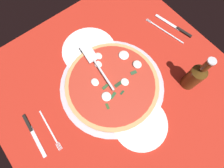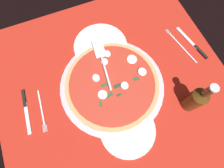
% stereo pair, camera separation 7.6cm
% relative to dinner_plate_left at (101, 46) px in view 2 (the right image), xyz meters
% --- Properties ---
extents(ground_plane, '(1.00, 1.00, 0.01)m').
position_rel_dinner_plate_left_xyz_m(ground_plane, '(0.22, -0.02, -0.01)').
color(ground_plane, '#AB2317').
extents(pizza_pan, '(0.45, 0.45, 0.01)m').
position_rel_dinner_plate_left_xyz_m(pizza_pan, '(0.20, -0.02, -0.00)').
color(pizza_pan, '#B6AEBA').
rests_on(pizza_pan, ground_plane).
extents(dinner_plate_left, '(0.25, 0.25, 0.01)m').
position_rel_dinner_plate_left_xyz_m(dinner_plate_left, '(0.00, 0.00, 0.00)').
color(dinner_plate_left, white).
rests_on(dinner_plate_left, ground_plane).
extents(dinner_plate_right, '(0.22, 0.22, 0.01)m').
position_rel_dinner_plate_left_xyz_m(dinner_plate_right, '(0.40, -0.04, 0.00)').
color(dinner_plate_right, silver).
rests_on(dinner_plate_right, ground_plane).
extents(pizza, '(0.40, 0.40, 0.03)m').
position_rel_dinner_plate_left_xyz_m(pizza, '(0.20, -0.02, 0.01)').
color(pizza, tan).
rests_on(pizza, pizza_pan).
extents(pizza_server, '(0.25, 0.06, 0.01)m').
position_rel_dinner_plate_left_xyz_m(pizza_server, '(0.10, -0.03, 0.04)').
color(pizza_server, silver).
rests_on(pizza_server, pizza).
extents(place_setting_near, '(0.21, 0.15, 0.01)m').
position_rel_dinner_plate_left_xyz_m(place_setting_near, '(0.18, -0.37, -0.00)').
color(place_setting_near, white).
rests_on(place_setting_near, ground_plane).
extents(place_setting_far, '(0.22, 0.15, 0.01)m').
position_rel_dinner_plate_left_xyz_m(place_setting_far, '(0.15, 0.38, -0.00)').
color(place_setting_far, white).
rests_on(place_setting_far, ground_plane).
extents(beer_bottle, '(0.06, 0.06, 0.21)m').
position_rel_dinner_plate_left_xyz_m(beer_bottle, '(0.40, 0.24, 0.08)').
color(beer_bottle, '#4B3011').
rests_on(beer_bottle, ground_plane).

